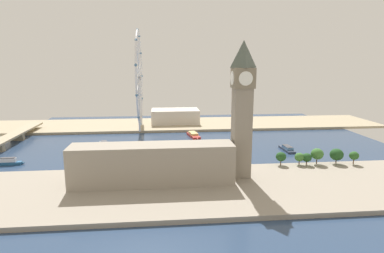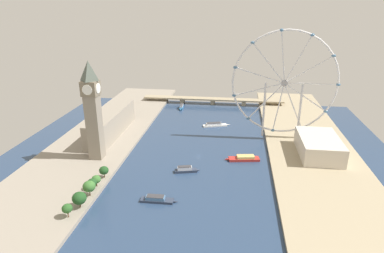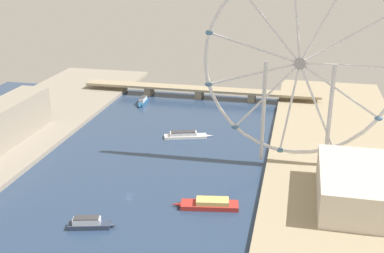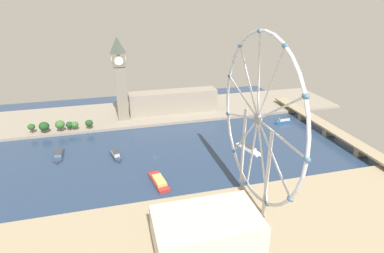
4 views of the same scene
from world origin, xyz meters
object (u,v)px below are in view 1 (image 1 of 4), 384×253
Objects in this scene: parliament_block at (153,164)px; tour_boat_2 at (10,162)px; clock_tower at (242,108)px; riverside_hall at (175,116)px; tour_boat_1 at (194,135)px; tour_boat_4 at (231,146)px; ferris_wheel at (139,78)px; tour_boat_0 at (105,145)px; tour_boat_3 at (287,149)px.

tour_boat_2 is at bearing 62.51° from parliament_block.
tour_boat_2 is at bearing 73.53° from clock_tower.
parliament_block is at bearing 173.46° from riverside_hall.
tour_boat_1 is 62.52m from tour_boat_4.
tour_boat_4 is at bearing 21.68° from tour_boat_1.
parliament_block reaches higher than riverside_hall.
ferris_wheel is 76.60m from riverside_hall.
riverside_hall is 134.37m from tour_boat_0.
clock_tower is 111.74m from tour_boat_3.
tour_boat_1 is (-74.20, -17.49, -10.22)m from riverside_hall.
riverside_hall is 2.63× the size of tour_boat_4.
ferris_wheel reaches higher than clock_tower.
tour_boat_3 is (83.85, -127.54, -14.64)m from parliament_block.
parliament_block is at bearing 122.58° from tour_boat_3.
clock_tower is 3.97× the size of tour_boat_4.
ferris_wheel is at bearing 5.53° from parliament_block.
tour_boat_1 is at bearing -15.91° from parliament_block.
tour_boat_4 is (98.95, -75.72, -14.18)m from parliament_block.
parliament_block reaches higher than tour_boat_4.
tour_boat_4 reaches higher than tour_boat_1.
parliament_block is 3.12× the size of tour_boat_0.
ferris_wheel is 4.95× the size of tour_boat_4.
ferris_wheel is at bearing 52.42° from tour_boat_3.
parliament_block is at bearing -28.97° from tour_boat_2.
clock_tower is 225.03m from riverside_hall.
riverside_hall is at bearing 34.67° from tour_boat_3.
tour_boat_3 is at bearing -117.49° from tour_boat_0.
tour_boat_1 is at bearing 16.46° from tour_boat_4.
tour_boat_3 is at bearing 41.38° from tour_boat_1.
riverside_hall is 1.81× the size of tour_boat_0.
tour_boat_2 is (-164.23, 146.03, -9.59)m from riverside_hall.
tour_boat_4 is (36.48, -195.77, -0.20)m from tour_boat_2.
parliament_block is 228.23m from riverside_hall.
clock_tower reaches higher than riverside_hall.
clock_tower is 1.51× the size of riverside_hall.
parliament_block is (-8.45, 62.69, -36.30)m from clock_tower.
tour_boat_0 is at bearing -78.74° from tour_boat_1.
tour_boat_3 is at bearing 3.45° from tour_boat_2.
tour_boat_0 is 0.98× the size of tour_boat_1.
parliament_block reaches higher than tour_boat_1.
parliament_block is 136.06m from tour_boat_2.
tour_boat_1 is 186.66m from tour_boat_2.
tour_boat_4 is at bearing -8.19° from clock_tower.
ferris_wheel reaches higher than tour_boat_0.
parliament_block is at bearing -25.29° from tour_boat_1.
tour_boat_3 is (-142.85, -101.57, -10.26)m from riverside_hall.
riverside_hall is 175.58m from tour_boat_3.
clock_tower reaches higher than tour_boat_1.
tour_boat_3 is (-33.12, -178.44, -0.06)m from tour_boat_0.
tour_boat_2 is at bearing -70.55° from tour_boat_1.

